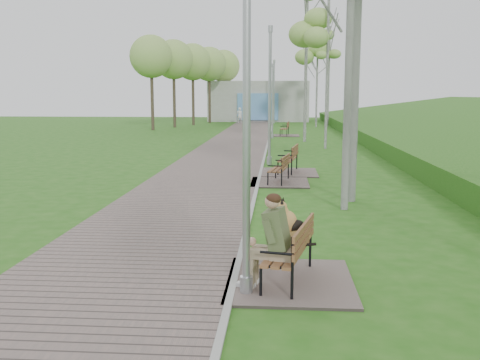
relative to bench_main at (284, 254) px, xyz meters
name	(u,v)px	position (x,y,z in m)	size (l,w,h in m)	color
walkway	(230,150)	(-2.47, 18.36, -0.42)	(3.50, 67.00, 0.04)	#685A54
kerb	(266,150)	(-0.72, 18.36, -0.42)	(0.10, 67.00, 0.05)	#999993
building_north	(259,101)	(-2.22, 47.84, 1.55)	(10.00, 5.20, 4.00)	#9E9E99
bench_main	(284,254)	(0.00, 0.00, 0.00)	(1.81, 2.01, 1.58)	#685A54
bench_second	(279,177)	(-0.09, 8.84, -0.24)	(1.75, 1.95, 1.08)	#685A54
bench_third	(288,167)	(0.22, 11.00, -0.22)	(1.95, 2.17, 1.20)	#685A54
bench_far	(284,133)	(0.25, 27.86, -0.23)	(1.87, 2.08, 1.15)	#685A54
lamp_post_near	(247,140)	(-0.51, -0.48, 1.67)	(0.18, 0.18, 4.53)	#9C9FA4
lamp_post_second	(270,101)	(-0.46, 13.23, 2.01)	(0.20, 0.20, 5.25)	#9C9FA4
lamp_post_third	(273,104)	(-0.51, 25.80, 1.69)	(0.18, 0.18, 4.56)	#9C9FA4
lamp_post_far	(274,94)	(-0.62, 43.31, 2.30)	(0.23, 0.23, 5.87)	#9C9FA4
pedestrian_near	(240,115)	(-3.82, 42.83, 0.30)	(0.54, 0.36, 1.49)	silver
birch_mid_c	(329,12)	(2.23, 19.58, 6.18)	(2.46, 2.46, 8.43)	silver
birch_distant_a	(318,50)	(2.95, 37.49, 5.78)	(2.24, 2.24, 7.93)	silver
birch_distant_b	(330,45)	(4.03, 38.97, 6.34)	(2.35, 2.35, 8.63)	silver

